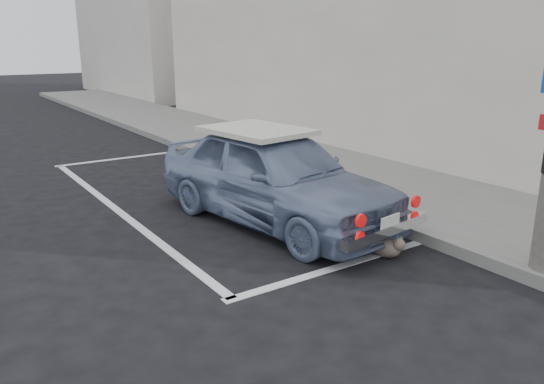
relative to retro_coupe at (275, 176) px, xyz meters
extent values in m
plane|color=black|center=(-0.78, -1.20, -0.67)|extent=(80.00, 80.00, 0.00)
cube|color=slate|center=(2.42, 0.80, -0.59)|extent=(2.80, 40.00, 0.15)
cube|color=black|center=(3.88, 2.80, 0.73)|extent=(0.10, 16.00, 2.40)
cube|color=beige|center=(5.57, 18.80, 3.33)|extent=(3.50, 10.00, 8.00)
cube|color=silver|center=(-0.28, -1.70, -0.66)|extent=(3.00, 0.12, 0.01)
cube|color=silver|center=(-0.28, 5.30, -0.66)|extent=(3.00, 0.12, 0.01)
cube|color=silver|center=(-1.68, 1.80, -0.66)|extent=(0.12, 7.00, 0.01)
imported|color=#7081A4|center=(0.00, 0.00, -0.01)|extent=(2.08, 4.05, 1.32)
cube|color=beige|center=(-0.05, 0.38, 0.58)|extent=(1.28, 1.61, 0.07)
cube|color=silver|center=(0.26, -1.87, -0.29)|extent=(1.48, 0.32, 0.12)
cube|color=white|center=(0.27, -1.91, -0.19)|extent=(0.33, 0.07, 0.17)
cylinder|color=red|center=(-0.25, -1.97, -0.05)|extent=(0.15, 0.06, 0.15)
cylinder|color=red|center=(0.77, -1.83, -0.05)|extent=(0.15, 0.06, 0.15)
cylinder|color=red|center=(-0.25, -1.97, -0.23)|extent=(0.12, 0.06, 0.12)
cylinder|color=red|center=(0.77, -1.83, -0.23)|extent=(0.12, 0.06, 0.12)
ellipsoid|color=#6E5E54|center=(0.37, -1.78, -0.55)|extent=(0.33, 0.42, 0.22)
sphere|color=#6E5E54|center=(0.41, -1.94, -0.47)|extent=(0.14, 0.14, 0.14)
cone|color=#6E5E54|center=(0.38, -1.95, -0.40)|extent=(0.05, 0.05, 0.06)
cone|color=#6E5E54|center=(0.45, -1.93, -0.40)|extent=(0.05, 0.05, 0.06)
cylinder|color=#6E5E54|center=(0.37, -1.58, -0.62)|extent=(0.18, 0.21, 0.03)
camera|label=1|loc=(-4.01, -5.84, 1.79)|focal=35.00mm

